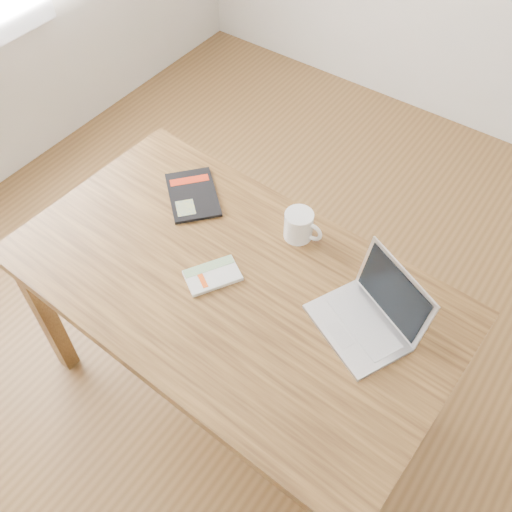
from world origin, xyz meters
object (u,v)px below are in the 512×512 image
Objects in this scene: desk at (233,297)px; laptop at (370,315)px; white_guidebook at (213,276)px; black_guidebook at (193,195)px; coffee_mug at (299,225)px.

laptop reaches higher than desk.
desk is 0.12m from white_guidebook.
laptop is (0.48, 0.13, 0.04)m from white_guidebook.
desk is 0.42m from black_guidebook.
coffee_mug is at bearing 78.85° from desk.
coffee_mug reaches higher than desk.
coffee_mug reaches higher than black_guidebook.
black_guidebook is (-0.28, 0.24, -0.00)m from white_guidebook.
white_guidebook is at bearing -157.11° from desk.
white_guidebook is at bearing -139.38° from laptop.
coffee_mug is at bearing 179.67° from laptop.
black_guidebook is at bearing -172.73° from coffee_mug.
black_guidebook is 2.15× the size of coffee_mug.
desk is 4.09× the size of laptop.
laptop is 0.39m from coffee_mug.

